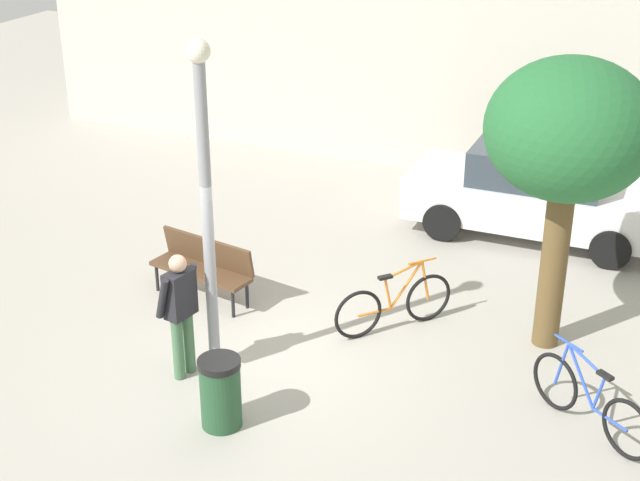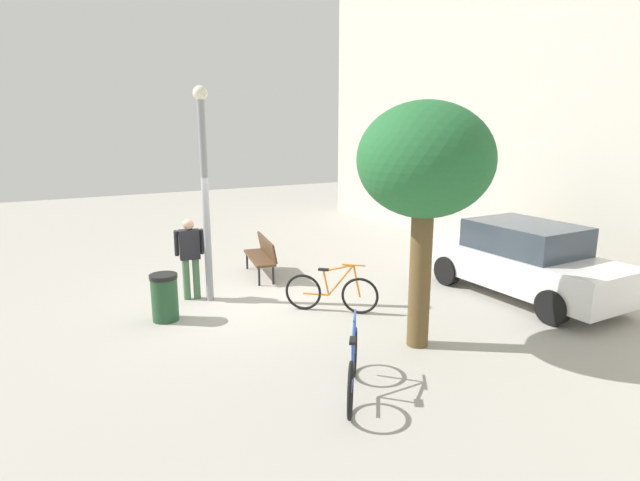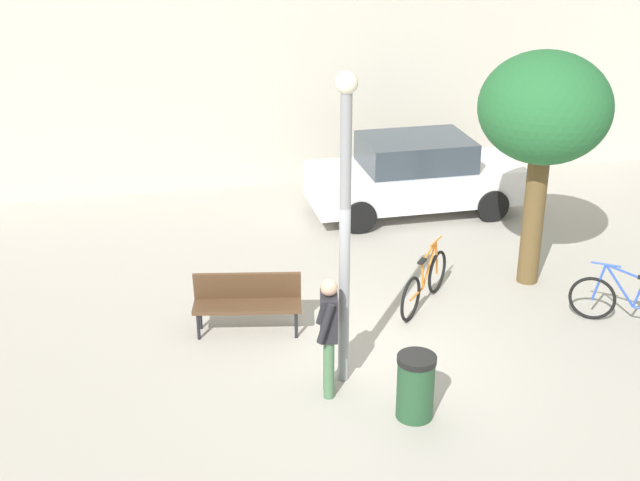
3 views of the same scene
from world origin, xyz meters
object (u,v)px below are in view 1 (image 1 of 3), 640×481
park_bench (204,263)px  bicycle_orange (394,304)px  plaza_tree (569,134)px  trash_bin (221,392)px  lamppost (206,191)px  parked_car_white (537,191)px  person_by_lamppost (180,307)px  bicycle_blue (590,402)px

park_bench → bicycle_orange: size_ratio=1.18×
plaza_tree → trash_bin: bearing=-132.2°
trash_bin → plaza_tree: bearing=47.8°
lamppost → plaza_tree: size_ratio=1.09×
lamppost → trash_bin: (0.68, -1.04, -1.99)m
lamppost → parked_car_white: lamppost is taller
person_by_lamppost → parked_car_white: (3.10, 6.10, -0.19)m
lamppost → bicycle_orange: bearing=46.5°
lamppost → person_by_lamppost: (-0.27, -0.30, -1.46)m
lamppost → bicycle_orange: lamppost is taller
lamppost → trash_bin: size_ratio=4.84×
park_bench → plaza_tree: size_ratio=0.43×
parked_car_white → plaza_tree: bearing=-75.2°
park_bench → bicycle_blue: bearing=-10.4°
person_by_lamppost → park_bench: 2.11m
lamppost → park_bench: lamppost is taller
lamppost → person_by_lamppost: 1.52m
bicycle_orange → parked_car_white: size_ratio=0.33×
park_bench → plaza_tree: 5.43m
park_bench → bicycle_blue: size_ratio=1.09×
bicycle_blue → trash_bin: bicycle_blue is taller
bicycle_blue → trash_bin: bearing=-157.5°
trash_bin → person_by_lamppost: bearing=142.2°
person_by_lamppost → park_bench: person_by_lamppost is taller
lamppost → trash_bin: bearing=-56.6°
bicycle_orange → bicycle_blue: bearing=-24.5°
bicycle_orange → bicycle_blue: 3.09m
park_bench → parked_car_white: 5.74m
lamppost → bicycle_blue: 5.04m
lamppost → park_bench: size_ratio=2.55×
person_by_lamppost → trash_bin: (0.96, -0.74, -0.52)m
trash_bin → parked_car_white: bearing=72.6°
person_by_lamppost → plaza_tree: bearing=33.2°
park_bench → trash_bin: (1.77, -2.64, -0.10)m
lamppost → bicycle_blue: lamppost is taller
person_by_lamppost → trash_bin: 1.32m
lamppost → person_by_lamppost: lamppost is taller
bicycle_orange → trash_bin: size_ratio=1.61×
person_by_lamppost → bicycle_blue: 4.95m
plaza_tree → bicycle_orange: size_ratio=2.75×
plaza_tree → bicycle_blue: 3.21m
person_by_lamppost → bicycle_blue: person_by_lamppost is taller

